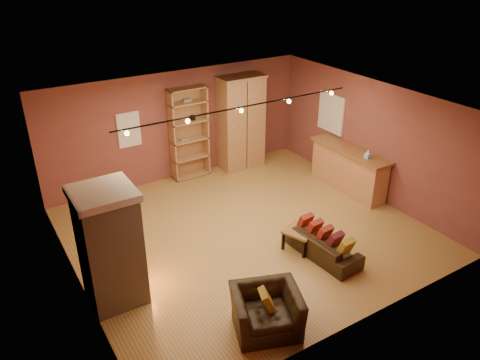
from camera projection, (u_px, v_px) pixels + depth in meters
floor at (246, 231)px, 10.07m from camera, size 7.00×7.00×0.00m
ceiling at (247, 106)px, 8.82m from camera, size 7.00×7.00×0.00m
back_wall at (178, 126)px, 11.91m from camera, size 7.00×0.02×2.80m
left_wall at (70, 220)px, 7.80m from camera, size 0.02×6.50×2.80m
right_wall at (371, 139)px, 11.09m from camera, size 0.02×6.50×2.80m
fireplace at (111, 247)px, 7.71m from camera, size 1.01×0.98×2.12m
back_window at (129, 130)px, 11.22m from camera, size 0.56×0.04×0.86m
bookcase at (188, 132)px, 11.99m from camera, size 0.98×0.38×2.41m
armoire at (241, 122)px, 12.51m from camera, size 1.24×0.71×2.54m
bar_counter at (348, 169)px, 11.57m from camera, size 0.61×2.28×1.09m
tissue_box at (368, 155)px, 10.81m from camera, size 0.13×0.13×0.23m
right_window at (331, 113)px, 12.03m from camera, size 0.05×0.90×1.00m
loveseat at (324, 242)px, 9.12m from camera, size 0.58×1.62×0.70m
armchair at (266, 305)px, 7.32m from camera, size 1.23×1.02×0.93m
coffee_table at (300, 232)px, 9.35m from camera, size 0.75×0.75×0.44m
track_rail at (241, 109)px, 9.02m from camera, size 5.20×0.09×0.13m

